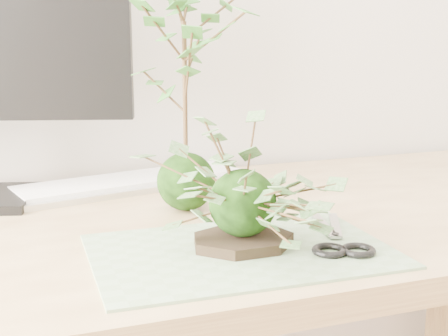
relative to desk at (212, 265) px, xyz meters
The scene contains 7 objects.
desk is the anchor object (origin of this frame).
cutting_mat 0.20m from the desk, 96.42° to the right, with size 0.41×0.27×0.00m, color gray.
stone_dish 0.20m from the desk, 94.34° to the right, with size 0.15×0.15×0.01m, color black.
ivy_kokedama 0.26m from the desk, 94.34° to the right, with size 0.34×0.34×0.19m.
maple_kokedama 0.38m from the desk, 121.96° to the left, with size 0.23×0.23×0.41m.
keyboard 0.28m from the desk, 109.04° to the left, with size 0.50×0.25×0.02m.
scissors 0.27m from the desk, 61.06° to the right, with size 0.10×0.20×0.01m.
Camera 1 is at (-0.31, 0.29, 1.04)m, focal length 50.00 mm.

